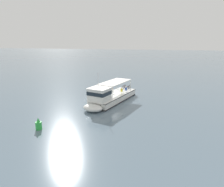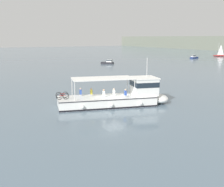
% 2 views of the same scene
% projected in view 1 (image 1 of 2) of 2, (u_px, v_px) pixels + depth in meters
% --- Properties ---
extents(ground_plane, '(400.00, 400.00, 0.00)m').
position_uv_depth(ground_plane, '(110.00, 102.00, 33.96)').
color(ground_plane, slate).
extents(ferry_main, '(6.03, 13.07, 5.32)m').
position_uv_depth(ferry_main, '(109.00, 97.00, 32.97)').
color(ferry_main, white).
rests_on(ferry_main, ground).
extents(channel_buoy, '(0.70, 0.70, 1.40)m').
position_uv_depth(channel_buoy, '(39.00, 125.00, 23.32)').
color(channel_buoy, green).
rests_on(channel_buoy, ground).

